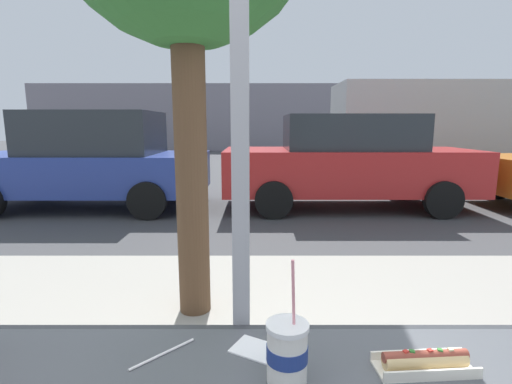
# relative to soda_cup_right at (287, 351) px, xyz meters

# --- Properties ---
(ground_plane) EXTENTS (60.00, 60.00, 0.00)m
(ground_plane) POSITION_rel_soda_cup_right_xyz_m (-0.12, 8.21, -1.03)
(ground_plane) COLOR #424244
(sidewalk_strip) EXTENTS (16.00, 2.80, 0.12)m
(sidewalk_strip) POSITION_rel_soda_cup_right_xyz_m (-0.12, 1.81, -0.98)
(sidewalk_strip) COLOR #9E998E
(sidewalk_strip) RESTS_ON ground
(window_wall) EXTENTS (2.89, 0.20, 2.90)m
(window_wall) POSITION_rel_soda_cup_right_xyz_m (-0.12, 0.29, 0.76)
(window_wall) COLOR #2D2D33
(window_wall) RESTS_ON ground
(building_facade_far) EXTENTS (28.00, 1.20, 4.08)m
(building_facade_far) POSITION_rel_soda_cup_right_xyz_m (-0.12, 23.37, 1.00)
(building_facade_far) COLOR gray
(building_facade_far) RESTS_ON ground
(soda_cup_right) EXTENTS (0.10, 0.10, 0.30)m
(soda_cup_right) POSITION_rel_soda_cup_right_xyz_m (0.00, 0.00, 0.00)
(soda_cup_right) COLOR silver
(soda_cup_right) RESTS_ON window_counter
(hotdog_tray_near) EXTENTS (0.24, 0.10, 0.05)m
(hotdog_tray_near) POSITION_rel_soda_cup_right_xyz_m (0.34, 0.04, -0.05)
(hotdog_tray_near) COLOR silver
(hotdog_tray_near) RESTS_ON window_counter
(loose_straw) EXTENTS (0.14, 0.14, 0.01)m
(loose_straw) POSITION_rel_soda_cup_right_xyz_m (-0.31, 0.10, -0.07)
(loose_straw) COLOR white
(loose_straw) RESTS_ON window_counter
(napkin_wrapper) EXTENTS (0.15, 0.14, 0.00)m
(napkin_wrapper) POSITION_rel_soda_cup_right_xyz_m (-0.07, 0.12, -0.07)
(napkin_wrapper) COLOR white
(napkin_wrapper) RESTS_ON window_counter
(parked_car_blue) EXTENTS (4.35, 2.04, 1.80)m
(parked_car_blue) POSITION_rel_soda_cup_right_xyz_m (-3.17, 6.26, -0.13)
(parked_car_blue) COLOR #283D93
(parked_car_blue) RESTS_ON ground
(parked_car_red) EXTENTS (4.58, 1.92, 1.74)m
(parked_car_red) POSITION_rel_soda_cup_right_xyz_m (1.65, 6.26, -0.15)
(parked_car_red) COLOR red
(parked_car_red) RESTS_ON ground
(box_truck) EXTENTS (6.88, 2.44, 2.80)m
(box_truck) POSITION_rel_soda_cup_right_xyz_m (5.73, 10.90, 0.52)
(box_truck) COLOR beige
(box_truck) RESTS_ON ground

